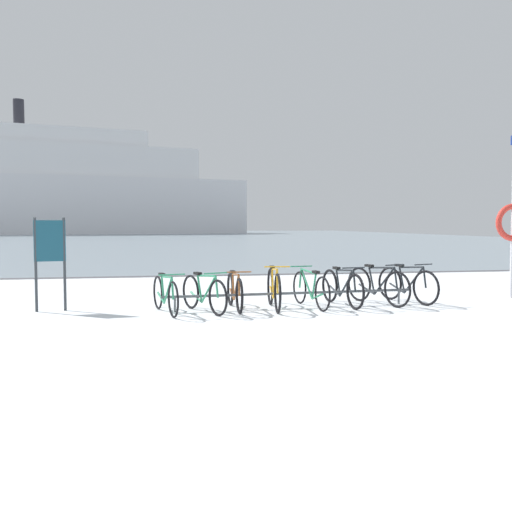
# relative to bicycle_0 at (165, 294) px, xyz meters

# --- Properties ---
(ground) EXTENTS (80.00, 132.00, 0.08)m
(ground) POSITION_rel_bicycle_0_xyz_m (1.49, 51.06, -0.38)
(ground) COLOR silver
(bike_rack) EXTENTS (4.95, 0.36, 0.31)m
(bike_rack) POSITION_rel_bicycle_0_xyz_m (2.40, 0.23, -0.07)
(bike_rack) COLOR #4C5156
(bike_rack) RESTS_ON ground
(bicycle_0) EXTENTS (0.55, 1.67, 0.75)m
(bicycle_0) POSITION_rel_bicycle_0_xyz_m (0.00, 0.00, 0.00)
(bicycle_0) COLOR black
(bicycle_0) RESTS_ON ground
(bicycle_1) EXTENTS (0.74, 1.56, 0.76)m
(bicycle_1) POSITION_rel_bicycle_0_xyz_m (0.69, -0.01, 0.00)
(bicycle_1) COLOR black
(bicycle_1) RESTS_ON ground
(bicycle_2) EXTENTS (0.46, 1.73, 0.75)m
(bicycle_2) POSITION_rel_bicycle_0_xyz_m (1.29, 0.23, 0.00)
(bicycle_2) COLOR black
(bicycle_2) RESTS_ON ground
(bicycle_3) EXTENTS (0.46, 1.78, 0.84)m
(bicycle_3) POSITION_rel_bicycle_0_xyz_m (2.02, 0.16, 0.04)
(bicycle_3) COLOR black
(bicycle_3) RESTS_ON ground
(bicycle_4) EXTENTS (0.46, 1.72, 0.77)m
(bicycle_4) POSITION_rel_bicycle_0_xyz_m (2.75, 0.22, 0.01)
(bicycle_4) COLOR black
(bicycle_4) RESTS_ON ground
(bicycle_5) EXTENTS (0.46, 1.75, 0.79)m
(bicycle_5) POSITION_rel_bicycle_0_xyz_m (3.41, 0.31, 0.02)
(bicycle_5) COLOR black
(bicycle_5) RESTS_ON ground
(bicycle_6) EXTENTS (0.71, 1.70, 0.83)m
(bicycle_6) POSITION_rel_bicycle_0_xyz_m (4.18, 0.39, 0.03)
(bicycle_6) COLOR black
(bicycle_6) RESTS_ON ground
(bicycle_7) EXTENTS (0.66, 1.63, 0.82)m
(bicycle_7) POSITION_rel_bicycle_0_xyz_m (4.87, 0.51, 0.03)
(bicycle_7) COLOR black
(bicycle_7) RESTS_ON ground
(info_sign) EXTENTS (0.55, 0.11, 1.72)m
(info_sign) POSITION_rel_bicycle_0_xyz_m (-2.06, 0.63, 0.80)
(info_sign) COLOR #33383D
(info_sign) RESTS_ON ground
(ferry_ship) EXTENTS (53.52, 19.09, 19.90)m
(ferry_ship) POSITION_rel_bicycle_0_xyz_m (-12.38, 79.91, 6.32)
(ferry_ship) COLOR white
(ferry_ship) RESTS_ON ground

